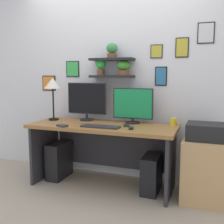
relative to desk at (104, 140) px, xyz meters
name	(u,v)px	position (x,y,z in m)	size (l,w,h in m)	color
ground_plane	(103,185)	(0.00, -0.06, -0.54)	(8.00, 8.00, 0.00)	tan
back_wall_assembly	(115,73)	(0.00, 0.38, 0.81)	(4.40, 0.24, 2.70)	silver
desk	(104,140)	(0.00, 0.00, 0.00)	(1.74, 0.68, 0.75)	#9E6B38
monitor_left	(87,100)	(-0.31, 0.16, 0.46)	(0.53, 0.18, 0.48)	black
monitor_right	(133,105)	(0.31, 0.16, 0.42)	(0.49, 0.18, 0.43)	black
keyboard	(100,127)	(0.04, -0.23, 0.22)	(0.44, 0.14, 0.02)	#2D2D33
computer_mouse	(131,128)	(0.39, -0.21, 0.22)	(0.06, 0.09, 0.03)	black
desk_lamp	(53,85)	(-0.72, 0.03, 0.65)	(0.22, 0.22, 0.54)	black
cell_phone	(126,126)	(0.29, -0.04, 0.21)	(0.07, 0.14, 0.01)	black
coffee_mug	(173,122)	(0.79, 0.17, 0.25)	(0.08, 0.08, 0.09)	yellow
scissors_tray	(62,126)	(-0.38, -0.34, 0.22)	(0.12, 0.08, 0.02)	#2D2D33
drawer_cabinet	(203,170)	(1.15, -0.03, -0.21)	(0.44, 0.50, 0.66)	tan
printer	(205,132)	(1.15, -0.03, 0.20)	(0.38, 0.34, 0.17)	black
computer_tower_left	(59,160)	(-0.63, -0.01, -0.31)	(0.18, 0.40, 0.46)	black
computer_tower_right	(152,173)	(0.59, -0.03, -0.33)	(0.18, 0.40, 0.43)	black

